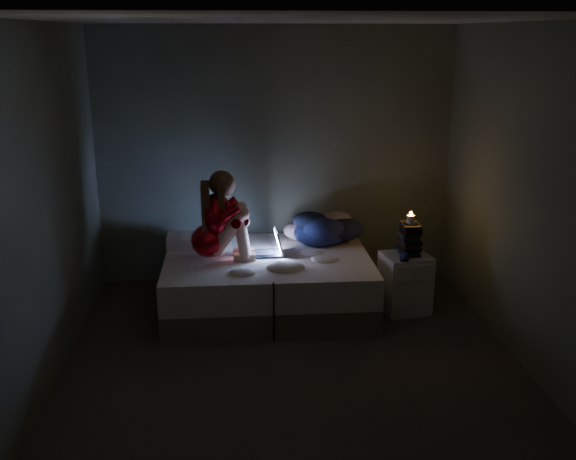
{
  "coord_description": "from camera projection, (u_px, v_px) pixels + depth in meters",
  "views": [
    {
      "loc": [
        -0.43,
        -4.61,
        2.52
      ],
      "look_at": [
        0.05,
        1.0,
        0.8
      ],
      "focal_mm": 40.48,
      "sensor_mm": 36.0,
      "label": 1
    }
  ],
  "objects": [
    {
      "name": "wall_left",
      "position": [
        41.0,
        210.0,
        4.64
      ],
      "size": [
        0.02,
        3.8,
        2.6
      ],
      "primitive_type": "cube",
      "color": "#4C5147",
      "rests_on": "ground"
    },
    {
      "name": "floor",
      "position": [
        292.0,
        364.0,
        5.17
      ],
      "size": [
        3.6,
        3.8,
        0.02
      ],
      "primitive_type": "cube",
      "color": "#35312F",
      "rests_on": "ground"
    },
    {
      "name": "wall_front",
      "position": [
        331.0,
        311.0,
        2.96
      ],
      "size": [
        3.6,
        0.02,
        2.6
      ],
      "primitive_type": "cube",
      "color": "#4C5147",
      "rests_on": "ground"
    },
    {
      "name": "bed",
      "position": [
        268.0,
        282.0,
        6.12
      ],
      "size": [
        1.9,
        1.42,
        0.52
      ],
      "primitive_type": null,
      "color": "beige",
      "rests_on": "ground"
    },
    {
      "name": "ceiling",
      "position": [
        293.0,
        18.0,
        4.4
      ],
      "size": [
        3.6,
        3.8,
        0.02
      ],
      "primitive_type": "cube",
      "color": "silver",
      "rests_on": "ground"
    },
    {
      "name": "book_stack",
      "position": [
        410.0,
        239.0,
        5.95
      ],
      "size": [
        0.19,
        0.25,
        0.31
      ],
      "primitive_type": null,
      "color": "black",
      "rests_on": "nightstand"
    },
    {
      "name": "laptop",
      "position": [
        263.0,
        242.0,
        6.04
      ],
      "size": [
        0.37,
        0.27,
        0.25
      ],
      "primitive_type": null,
      "rotation": [
        0.0,
        0.0,
        0.06
      ],
      "color": "black",
      "rests_on": "bed"
    },
    {
      "name": "phone",
      "position": [
        402.0,
        258.0,
        5.87
      ],
      "size": [
        0.12,
        0.16,
        0.01
      ],
      "primitive_type": "cube",
      "rotation": [
        0.0,
        0.0,
        -0.38
      ],
      "color": "black",
      "rests_on": "nightstand"
    },
    {
      "name": "clothes_pile",
      "position": [
        320.0,
        227.0,
        6.36
      ],
      "size": [
        0.66,
        0.58,
        0.34
      ],
      "primitive_type": null,
      "rotation": [
        0.0,
        0.0,
        -0.25
      ],
      "color": "#13213C",
      "rests_on": "bed"
    },
    {
      "name": "pillow",
      "position": [
        189.0,
        241.0,
        6.29
      ],
      "size": [
        0.41,
        0.29,
        0.12
      ],
      "primitive_type": "cube",
      "color": "white",
      "rests_on": "bed"
    },
    {
      "name": "blue_orb",
      "position": [
        403.0,
        256.0,
        5.82
      ],
      "size": [
        0.08,
        0.08,
        0.08
      ],
      "primitive_type": "sphere",
      "color": "navy",
      "rests_on": "nightstand"
    },
    {
      "name": "woman",
      "position": [
        208.0,
        216.0,
        5.85
      ],
      "size": [
        0.53,
        0.35,
        0.83
      ],
      "primitive_type": null,
      "rotation": [
        0.0,
        0.0,
        0.04
      ],
      "color": "#740200",
      "rests_on": "bed"
    },
    {
      "name": "wall_right",
      "position": [
        530.0,
        200.0,
        4.93
      ],
      "size": [
        0.02,
        3.8,
        2.6
      ],
      "primitive_type": "cube",
      "color": "#4C5147",
      "rests_on": "ground"
    },
    {
      "name": "wall_back",
      "position": [
        275.0,
        157.0,
        6.6
      ],
      "size": [
        3.6,
        0.02,
        2.6
      ],
      "primitive_type": "cube",
      "color": "#4C5147",
      "rests_on": "ground"
    },
    {
      "name": "candle",
      "position": [
        411.0,
        218.0,
        5.89
      ],
      "size": [
        0.07,
        0.07,
        0.08
      ],
      "primitive_type": "cylinder",
      "color": "beige",
      "rests_on": "book_stack"
    },
    {
      "name": "nightstand",
      "position": [
        405.0,
        283.0,
        6.06
      ],
      "size": [
        0.47,
        0.44,
        0.55
      ],
      "primitive_type": "cube",
      "rotation": [
        0.0,
        0.0,
        0.17
      ],
      "color": "silver",
      "rests_on": "ground"
    }
  ]
}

